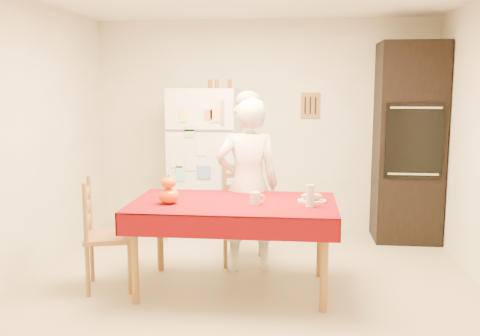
# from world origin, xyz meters

# --- Properties ---
(floor) EXTENTS (4.50, 4.50, 0.00)m
(floor) POSITION_xyz_m (0.00, 0.00, 0.00)
(floor) COLOR #BEB189
(floor) RESTS_ON ground
(room_shell) EXTENTS (4.02, 4.52, 2.51)m
(room_shell) POSITION_xyz_m (0.00, 0.00, 1.62)
(room_shell) COLOR #F4ECCE
(room_shell) RESTS_ON ground
(refrigerator) EXTENTS (0.75, 0.74, 1.70)m
(refrigerator) POSITION_xyz_m (-0.65, 1.88, 0.85)
(refrigerator) COLOR white
(refrigerator) RESTS_ON floor
(oven_cabinet) EXTENTS (0.70, 0.62, 2.20)m
(oven_cabinet) POSITION_xyz_m (1.63, 1.93, 1.10)
(oven_cabinet) COLOR black
(oven_cabinet) RESTS_ON floor
(dining_table) EXTENTS (1.70, 1.00, 0.76)m
(dining_table) POSITION_xyz_m (-0.11, 0.19, 0.69)
(dining_table) COLOR brown
(dining_table) RESTS_ON floor
(chair_far) EXTENTS (0.47, 0.46, 0.95)m
(chair_far) POSITION_xyz_m (-0.11, 0.97, 0.51)
(chair_far) COLOR brown
(chair_far) RESTS_ON floor
(chair_left) EXTENTS (0.50, 0.51, 0.95)m
(chair_left) POSITION_xyz_m (-1.23, 0.09, 0.51)
(chair_left) COLOR brown
(chair_left) RESTS_ON floor
(seated_woman) EXTENTS (0.65, 0.49, 1.62)m
(seated_woman) POSITION_xyz_m (-0.04, 0.70, 0.81)
(seated_woman) COLOR white
(seated_woman) RESTS_ON floor
(coffee_mug) EXTENTS (0.08, 0.08, 0.10)m
(coffee_mug) POSITION_xyz_m (0.07, 0.11, 0.81)
(coffee_mug) COLOR white
(coffee_mug) RESTS_ON dining_table
(pumpkin_lower) EXTENTS (0.17, 0.17, 0.13)m
(pumpkin_lower) POSITION_xyz_m (-0.63, 0.06, 0.83)
(pumpkin_lower) COLOR #CC5604
(pumpkin_lower) RESTS_ON dining_table
(pumpkin_upper) EXTENTS (0.12, 0.12, 0.09)m
(pumpkin_upper) POSITION_xyz_m (-0.63, 0.06, 0.94)
(pumpkin_upper) COLOR #E34805
(pumpkin_upper) RESTS_ON pumpkin_lower
(wine_glass) EXTENTS (0.07, 0.07, 0.18)m
(wine_glass) POSITION_xyz_m (0.52, 0.08, 0.85)
(wine_glass) COLOR silver
(wine_glass) RESTS_ON dining_table
(bread_plate) EXTENTS (0.24, 0.24, 0.02)m
(bread_plate) POSITION_xyz_m (0.54, 0.25, 0.77)
(bread_plate) COLOR silver
(bread_plate) RESTS_ON dining_table
(bread_loaf) EXTENTS (0.18, 0.10, 0.06)m
(bread_loaf) POSITION_xyz_m (0.54, 0.25, 0.81)
(bread_loaf) COLOR tan
(bread_loaf) RESTS_ON bread_plate
(spice_jar_left) EXTENTS (0.05, 0.05, 0.10)m
(spice_jar_left) POSITION_xyz_m (-0.59, 1.93, 1.75)
(spice_jar_left) COLOR brown
(spice_jar_left) RESTS_ON refrigerator
(spice_jar_mid) EXTENTS (0.05, 0.05, 0.10)m
(spice_jar_mid) POSITION_xyz_m (-0.51, 1.93, 1.75)
(spice_jar_mid) COLOR #8F5F1A
(spice_jar_mid) RESTS_ON refrigerator
(spice_jar_right) EXTENTS (0.05, 0.05, 0.10)m
(spice_jar_right) POSITION_xyz_m (-0.37, 1.93, 1.75)
(spice_jar_right) COLOR brown
(spice_jar_right) RESTS_ON refrigerator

